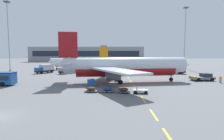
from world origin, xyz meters
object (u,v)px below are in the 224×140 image
(pushback_tug, at_px, (202,77))
(ground_power_truck, at_px, (173,69))
(uld_cargo_container, at_px, (90,83))
(apron_light_mast_near, at_px, (7,29))
(apron_light_mast_far, at_px, (184,31))
(airliner_foreground, at_px, (123,66))
(catering_truck, at_px, (67,69))
(fuel_service_truck, at_px, (44,69))
(baggage_train, at_px, (114,90))
(airliner_mid_left, at_px, (78,62))
(ground_crew_worker, at_px, (219,79))

(pushback_tug, relative_size, ground_power_truck, 0.93)
(pushback_tug, distance_m, uld_cargo_container, 30.07)
(apron_light_mast_near, distance_m, apron_light_mast_far, 78.13)
(airliner_foreground, height_order, catering_truck, airliner_foreground)
(catering_truck, relative_size, ground_power_truck, 1.08)
(fuel_service_truck, bearing_deg, ground_power_truck, -1.83)
(uld_cargo_container, bearing_deg, baggage_train, -49.71)
(airliner_mid_left, height_order, ground_crew_worker, airliner_mid_left)
(fuel_service_truck, xyz_separation_m, apron_light_mast_far, (59.99, 22.24, 16.16))
(catering_truck, bearing_deg, baggage_train, -62.98)
(catering_truck, height_order, apron_light_mast_far, apron_light_mast_far)
(catering_truck, relative_size, uld_cargo_container, 4.14)
(pushback_tug, distance_m, catering_truck, 44.14)
(baggage_train, xyz_separation_m, ground_crew_worker, (25.96, 11.23, 0.45))
(catering_truck, xyz_separation_m, ground_power_truck, (38.68, -0.55, 0.00))
(ground_power_truck, relative_size, baggage_train, 0.59)
(baggage_train, relative_size, uld_cargo_container, 6.56)
(catering_truck, bearing_deg, ground_power_truck, -0.82)
(catering_truck, height_order, fuel_service_truck, same)
(baggage_train, bearing_deg, pushback_tug, 32.57)
(apron_light_mast_near, bearing_deg, apron_light_mast_far, 11.67)
(ground_power_truck, xyz_separation_m, apron_light_mast_near, (-63.70, 7.95, 15.27))
(airliner_foreground, relative_size, apron_light_mast_near, 1.26)
(apron_light_mast_near, bearing_deg, fuel_service_truck, -21.29)
(pushback_tug, bearing_deg, baggage_train, -147.43)
(airliner_mid_left, distance_m, apron_light_mast_near, 30.74)
(pushback_tug, relative_size, apron_light_mast_far, 0.22)
(uld_cargo_container, xyz_separation_m, apron_light_mast_near, (-36.67, 34.26, 16.12))
(baggage_train, bearing_deg, fuel_service_truck, 126.74)
(ground_crew_worker, bearing_deg, airliner_mid_left, 138.93)
(airliner_mid_left, xyz_separation_m, baggage_train, (15.12, -47.03, -2.70))
(apron_light_mast_near, relative_size, apron_light_mast_far, 0.94)
(uld_cargo_container, xyz_separation_m, apron_light_mast_far, (39.84, 50.06, 17.00))
(airliner_mid_left, height_order, uld_cargo_container, airliner_mid_left)
(pushback_tug, distance_m, fuel_service_truck, 52.36)
(catering_truck, bearing_deg, apron_light_mast_near, 163.54)
(pushback_tug, height_order, catering_truck, catering_truck)
(fuel_service_truck, height_order, apron_light_mast_near, apron_light_mast_near)
(airliner_mid_left, xyz_separation_m, apron_light_mast_near, (-26.70, -6.71, 13.68))
(baggage_train, bearing_deg, catering_truck, 117.02)
(airliner_mid_left, height_order, ground_power_truck, airliner_mid_left)
(baggage_train, relative_size, ground_crew_worker, 6.81)
(fuel_service_truck, relative_size, apron_light_mast_near, 0.26)
(fuel_service_truck, distance_m, apron_light_mast_near, 23.40)
(ground_power_truck, bearing_deg, pushback_tug, -84.52)
(pushback_tug, height_order, uld_cargo_container, pushback_tug)
(fuel_service_truck, bearing_deg, apron_light_mast_far, 20.34)
(baggage_train, height_order, ground_crew_worker, ground_crew_worker)
(ground_power_truck, xyz_separation_m, ground_crew_worker, (4.08, -21.15, -0.67))
(catering_truck, relative_size, apron_light_mast_far, 0.25)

